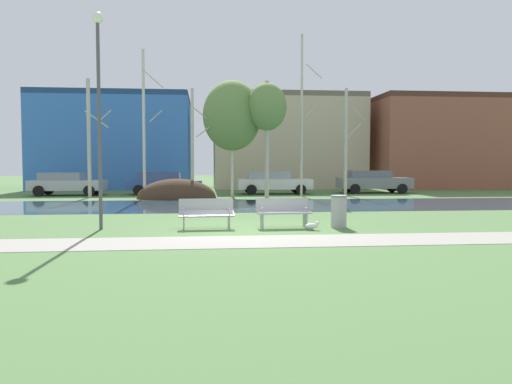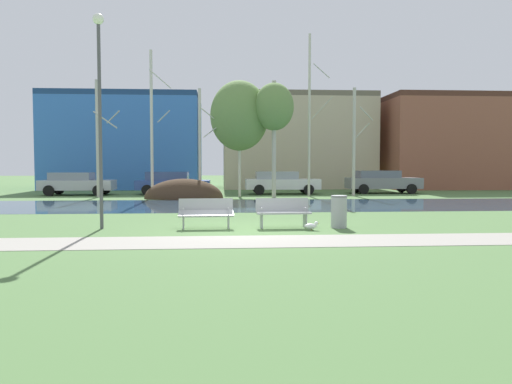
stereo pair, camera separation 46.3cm
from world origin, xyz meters
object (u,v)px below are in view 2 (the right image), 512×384
(bench_left, at_px, (206,212))
(bench_right, at_px, (283,212))
(parked_van_nearest_silver, at_px, (76,183))
(parked_sedan_second_blue, at_px, (172,182))
(trash_bin, at_px, (339,211))
(parked_wagon_fourth_grey, at_px, (382,181))
(streetlamp, at_px, (99,89))
(parked_hatch_third_white, at_px, (281,182))
(seagull, at_px, (311,226))

(bench_left, bearing_deg, bench_right, 0.00)
(parked_van_nearest_silver, xyz_separation_m, parked_sedan_second_blue, (5.71, 0.52, 0.01))
(bench_right, relative_size, trash_bin, 1.69)
(parked_van_nearest_silver, bearing_deg, parked_wagon_fourth_grey, 1.76)
(parked_wagon_fourth_grey, bearing_deg, bench_right, -116.87)
(streetlamp, relative_size, parked_van_nearest_silver, 1.42)
(bench_right, xyz_separation_m, parked_wagon_fourth_grey, (8.59, 16.95, 0.32))
(parked_van_nearest_silver, bearing_deg, parked_hatch_third_white, 1.01)
(bench_left, height_order, streetlamp, streetlamp)
(bench_right, bearing_deg, bench_left, 180.00)
(parked_hatch_third_white, bearing_deg, trash_bin, -91.05)
(streetlamp, height_order, parked_sedan_second_blue, streetlamp)
(bench_left, bearing_deg, parked_hatch_third_white, 75.67)
(parked_hatch_third_white, bearing_deg, seagull, -94.06)
(trash_bin, distance_m, parked_sedan_second_blue, 18.25)
(parked_van_nearest_silver, distance_m, parked_hatch_third_white, 12.58)
(bench_left, bearing_deg, trash_bin, -2.07)
(parked_sedan_second_blue, relative_size, parked_wagon_fourth_grey, 0.98)
(streetlamp, bearing_deg, bench_left, -2.34)
(trash_bin, height_order, parked_hatch_third_white, parked_hatch_third_white)
(bench_right, relative_size, parked_hatch_third_white, 0.35)
(bench_left, distance_m, parked_wagon_fourth_grey, 20.14)
(streetlamp, xyz_separation_m, parked_van_nearest_silver, (-5.30, 16.24, -3.30))
(bench_right, xyz_separation_m, seagull, (0.73, -0.69, -0.34))
(trash_bin, bearing_deg, parked_sedan_second_blue, 111.09)
(parked_sedan_second_blue, bearing_deg, parked_wagon_fourth_grey, 0.30)
(bench_right, bearing_deg, seagull, -43.66)
(parked_wagon_fourth_grey, bearing_deg, bench_left, -122.68)
(bench_left, height_order, parked_van_nearest_silver, parked_van_nearest_silver)
(parked_sedan_second_blue, bearing_deg, parked_van_nearest_silver, -174.80)
(bench_right, relative_size, parked_sedan_second_blue, 0.35)
(streetlamp, bearing_deg, parked_wagon_fourth_grey, 50.42)
(seagull, height_order, streetlamp, streetlamp)
(streetlamp, distance_m, parked_sedan_second_blue, 17.09)
(bench_left, xyz_separation_m, parked_sedan_second_blue, (-2.63, 16.88, 0.28))
(trash_bin, xyz_separation_m, parked_wagon_fourth_grey, (6.94, 17.10, 0.29))
(trash_bin, height_order, parked_sedan_second_blue, parked_sedan_second_blue)
(trash_bin, xyz_separation_m, streetlamp, (-6.97, 0.27, 3.55))
(seagull, bearing_deg, trash_bin, 30.91)
(seagull, xyz_separation_m, parked_van_nearest_silver, (-11.35, 17.06, 0.61))
(bench_left, xyz_separation_m, parked_hatch_third_white, (4.24, 16.59, 0.29))
(parked_sedan_second_blue, xyz_separation_m, parked_hatch_third_white, (6.87, -0.30, 0.01))
(bench_right, relative_size, parked_van_nearest_silver, 0.37)
(bench_left, height_order, bench_right, same)
(seagull, xyz_separation_m, streetlamp, (-6.05, 0.82, 3.91))
(parked_hatch_third_white, bearing_deg, parked_van_nearest_silver, -178.99)
(seagull, bearing_deg, streetlamp, 172.30)
(bench_right, bearing_deg, trash_bin, -4.92)
(parked_sedan_second_blue, bearing_deg, streetlamp, -91.39)
(bench_right, bearing_deg, parked_hatch_third_white, 83.28)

